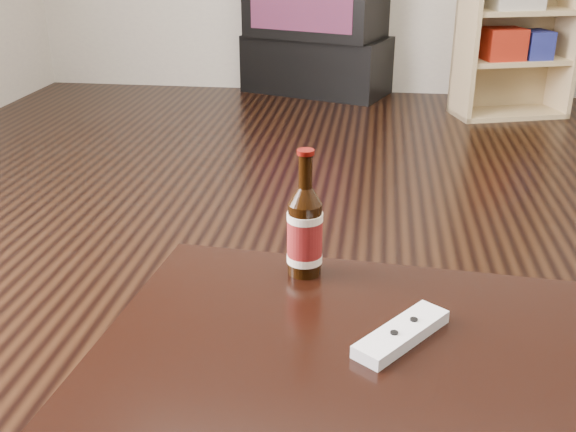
# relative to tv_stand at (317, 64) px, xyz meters

# --- Properties ---
(floor) EXTENTS (5.00, 6.00, 0.01)m
(floor) POSITION_rel_tv_stand_xyz_m (0.65, -2.95, -0.19)
(floor) COLOR black
(floor) RESTS_ON ground
(tv_stand) EXTENTS (1.00, 0.73, 0.36)m
(tv_stand) POSITION_rel_tv_stand_xyz_m (0.00, 0.00, 0.00)
(tv_stand) COLOR black
(tv_stand) RESTS_ON floor
(bookshelf) EXTENTS (0.68, 0.46, 1.16)m
(bookshelf) POSITION_rel_tv_stand_xyz_m (1.14, -0.43, 0.42)
(bookshelf) COLOR #A18C59
(bookshelf) RESTS_ON floor
(coffee_table) EXTENTS (1.19, 0.76, 0.43)m
(coffee_table) POSITION_rel_tv_stand_xyz_m (0.57, -3.62, 0.19)
(coffee_table) COLOR black
(coffee_table) RESTS_ON floor
(beer_bottle) EXTENTS (0.08, 0.08, 0.23)m
(beer_bottle) POSITION_rel_tv_stand_xyz_m (0.28, -3.33, 0.33)
(beer_bottle) COLOR black
(beer_bottle) RESTS_ON coffee_table
(remote) EXTENTS (0.15, 0.18, 0.02)m
(remote) POSITION_rel_tv_stand_xyz_m (0.45, -3.53, 0.26)
(remote) COLOR silver
(remote) RESTS_ON coffee_table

